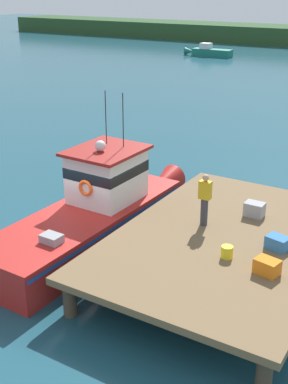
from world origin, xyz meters
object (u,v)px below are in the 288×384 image
(crate_single_far, at_px, (267,267))
(moored_boat_far_left, at_px, (209,52))
(bait_bucket, at_px, (227,252))
(deckhand_by_the_boat, at_px, (205,199))
(main_fishing_boat, at_px, (96,211))
(crate_stack_near_edge, at_px, (254,209))
(crate_single_by_cleat, at_px, (278,243))

(crate_single_far, distance_m, moored_boat_far_left, 51.12)
(bait_bucket, distance_m, deckhand_by_the_boat, 2.19)
(main_fishing_boat, distance_m, deckhand_by_the_boat, 3.84)
(deckhand_by_the_boat, height_order, moored_boat_far_left, deckhand_by_the_boat)
(crate_stack_near_edge, height_order, moored_boat_far_left, crate_stack_near_edge)
(main_fishing_boat, relative_size, crate_single_far, 16.40)
(main_fishing_boat, relative_size, deckhand_by_the_boat, 6.04)
(main_fishing_boat, height_order, moored_boat_far_left, main_fishing_boat)
(main_fishing_boat, height_order, crate_single_by_cleat, main_fishing_boat)
(crate_single_by_cleat, bearing_deg, main_fishing_boat, -177.90)
(bait_bucket, bearing_deg, crate_stack_near_edge, 95.97)
(crate_stack_near_edge, height_order, bait_bucket, crate_stack_near_edge)
(crate_single_by_cleat, bearing_deg, moored_boat_far_left, 116.82)
(crate_single_by_cleat, bearing_deg, bait_bucket, -130.06)
(deckhand_by_the_boat, xyz_separation_m, moored_boat_far_left, (-20.05, 44.07, -1.54))
(crate_stack_near_edge, xyz_separation_m, moored_boat_far_left, (-21.15, 42.67, -0.91))
(main_fishing_boat, bearing_deg, bait_bucket, -10.83)
(crate_single_far, relative_size, deckhand_by_the_boat, 0.37)
(bait_bucket, bearing_deg, deckhand_by_the_boat, 132.59)
(crate_stack_near_edge, xyz_separation_m, crate_single_far, (1.49, -3.15, -0.03))
(crate_single_by_cleat, height_order, moored_boat_far_left, crate_single_by_cleat)
(main_fishing_boat, xyz_separation_m, crate_single_far, (6.24, -1.20, 0.39))
(crate_single_by_cleat, distance_m, crate_single_far, 1.43)
(crate_stack_near_edge, bearing_deg, main_fishing_boat, -157.62)
(deckhand_by_the_boat, bearing_deg, crate_single_far, -34.17)
(crate_stack_near_edge, distance_m, deckhand_by_the_boat, 1.89)
(main_fishing_boat, xyz_separation_m, deckhand_by_the_boat, (3.66, 0.56, 1.05))
(moored_boat_far_left, bearing_deg, deckhand_by_the_boat, -65.54)
(crate_stack_near_edge, bearing_deg, deckhand_by_the_boat, -128.18)
(crate_single_by_cleat, height_order, deckhand_by_the_boat, deckhand_by_the_boat)
(crate_single_far, height_order, bait_bucket, crate_single_far)
(main_fishing_boat, height_order, bait_bucket, main_fishing_boat)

